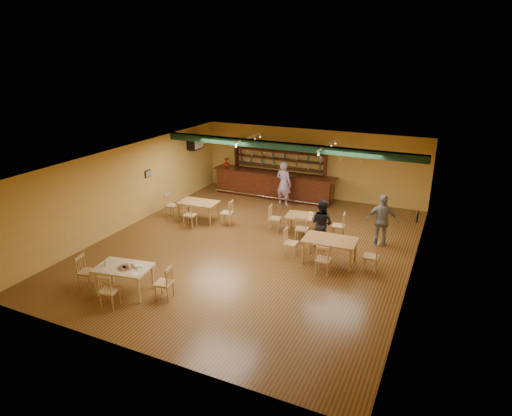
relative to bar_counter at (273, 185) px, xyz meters
The scene contains 22 objects.
floor 5.38m from the bar_counter, 74.37° to the right, with size 12.00×12.00×0.00m, color #4E3116.
ceiling_beam 3.59m from the bar_counter, 58.49° to the right, with size 10.00×0.30×0.25m, color black.
track_rail_left 2.97m from the bar_counter, 101.61° to the right, with size 0.05×2.50×0.05m, color white.
track_rail_right 4.10m from the bar_counter, 31.64° to the right, with size 0.05×2.50×0.05m, color white.
ac_unit 3.92m from the bar_counter, 164.21° to the right, with size 0.34×0.70×0.48m, color white.
picture_left 5.56m from the bar_counter, 130.38° to the right, with size 0.04×0.34×0.28m, color black.
picture_right 8.00m from the bar_counter, 35.96° to the right, with size 0.04×0.34×0.28m, color black.
bar_counter is the anchor object (origin of this frame).
back_bar_hutch 0.85m from the bar_counter, 90.00° to the left, with size 4.33×0.40×2.28m, color black.
poinsettia 2.47m from the bar_counter, behind, with size 0.24×0.24×0.43m, color maroon.
dining_table_a 4.11m from the bar_counter, 111.53° to the right, with size 1.48×0.89×0.74m, color #9F7138.
dining_table_b 4.31m from the bar_counter, 51.77° to the right, with size 1.39×0.84×0.70m, color #9F7138.
dining_table_d 6.64m from the bar_counter, 52.30° to the right, with size 1.60×0.96×0.80m, color #9F7138.
near_table 9.28m from the bar_counter, 92.81° to the right, with size 1.43×0.92×0.77m, color tan.
pizza_tray 9.28m from the bar_counter, 92.18° to the right, with size 0.40×0.40×0.01m, color silver.
parmesan_shaker 9.47m from the bar_counter, 95.55° to the right, with size 0.07×0.07×0.11m, color #EAE5C6.
napkin_stack 9.07m from the bar_counter, 90.62° to the right, with size 0.20×0.15×0.03m, color white.
pizza_server 9.22m from the bar_counter, 91.24° to the right, with size 0.32×0.09×0.00m, color silver.
side_plate 9.48m from the bar_counter, 89.36° to the right, with size 0.22×0.22×0.01m, color white.
patron_bar 1.21m from the bar_counter, 45.69° to the right, with size 0.69×0.45×1.89m, color #844BA3.
patron_right_a 5.44m from the bar_counter, 50.36° to the right, with size 0.80×0.62×1.64m, color black.
patron_right_b 6.19m from the bar_counter, 31.73° to the right, with size 1.04×0.43×1.78m, color gray.
Camera 1 is at (5.74, -12.17, 6.21)m, focal length 30.99 mm.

